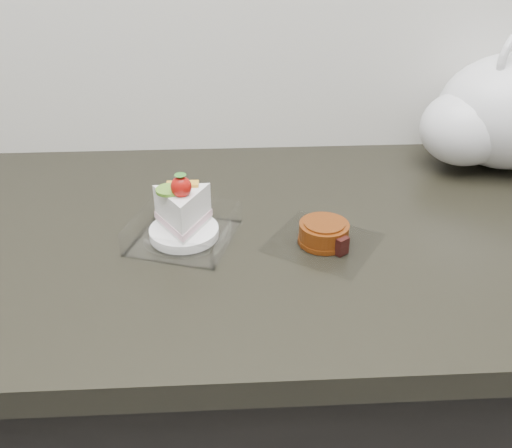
% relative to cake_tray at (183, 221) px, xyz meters
% --- Properties ---
extents(counter, '(2.04, 0.64, 0.90)m').
position_rel_cake_tray_xyz_m(counter, '(0.09, 0.03, -0.48)').
color(counter, black).
rests_on(counter, ground).
extents(cake_tray, '(0.18, 0.18, 0.11)m').
position_rel_cake_tray_xyz_m(cake_tray, '(0.00, 0.00, 0.00)').
color(cake_tray, white).
rests_on(cake_tray, counter).
extents(mooncake_wrap, '(0.20, 0.19, 0.03)m').
position_rel_cake_tray_xyz_m(mooncake_wrap, '(0.21, -0.02, -0.02)').
color(mooncake_wrap, white).
rests_on(mooncake_wrap, counter).
extents(plastic_bag, '(0.36, 0.30, 0.26)m').
position_rel_cake_tray_xyz_m(plastic_bag, '(0.57, 0.23, 0.07)').
color(plastic_bag, silver).
rests_on(plastic_bag, counter).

